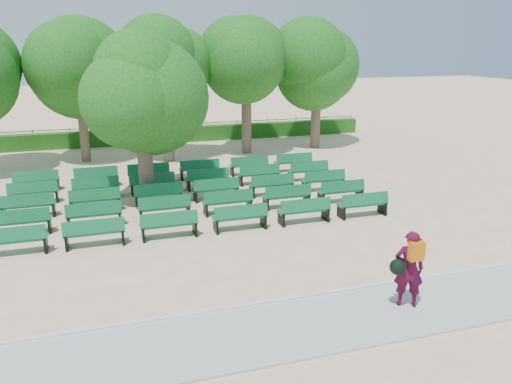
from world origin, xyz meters
TOP-DOWN VIEW (x-y plane):
  - ground at (0.00, 0.00)m, footprint 120.00×120.00m
  - paving at (0.00, -7.40)m, footprint 30.00×2.20m
  - curb at (0.00, -6.25)m, footprint 30.00×0.12m
  - hedge at (0.00, 14.00)m, footprint 26.00×0.70m
  - fence at (0.00, 14.40)m, footprint 26.00×0.10m
  - tree_line at (0.00, 10.00)m, footprint 21.80×6.80m
  - bench_array at (-0.31, 1.92)m, footprint 1.76×0.55m
  - tree_among at (-1.78, 2.34)m, footprint 4.09×4.09m
  - person at (3.11, -7.32)m, footprint 0.91×0.67m

SIDE VIEW (x-z plane):
  - ground at x=0.00m, z-range 0.00..0.00m
  - fence at x=0.00m, z-range -0.51..0.51m
  - tree_line at x=0.00m, z-range -3.52..3.52m
  - paving at x=0.00m, z-range 0.00..0.06m
  - curb at x=0.00m, z-range 0.00..0.10m
  - bench_array at x=-0.31m, z-range -0.46..0.65m
  - hedge at x=0.00m, z-range 0.00..0.90m
  - person at x=3.11m, z-range 0.09..1.90m
  - tree_among at x=-1.78m, z-range 1.11..7.10m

